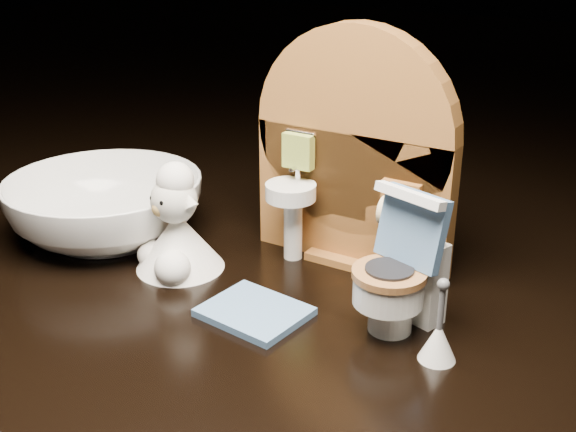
# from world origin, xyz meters

# --- Properties ---
(backdrop_panel) EXTENTS (0.13, 0.05, 0.15)m
(backdrop_panel) POSITION_xyz_m (-0.00, 0.06, 0.07)
(backdrop_panel) COLOR brown
(backdrop_panel) RESTS_ON ground
(toy_toilet) EXTENTS (0.05, 0.05, 0.08)m
(toy_toilet) POSITION_xyz_m (0.06, 0.01, 0.03)
(toy_toilet) COLOR white
(toy_toilet) RESTS_ON ground
(bath_mat) EXTENTS (0.06, 0.05, 0.00)m
(bath_mat) POSITION_xyz_m (-0.01, -0.03, 0.00)
(bath_mat) COLOR #5075A0
(bath_mat) RESTS_ON ground
(toilet_brush) EXTENTS (0.02, 0.02, 0.05)m
(toilet_brush) POSITION_xyz_m (0.09, -0.02, 0.01)
(toilet_brush) COLOR white
(toilet_brush) RESTS_ON ground
(plush_lamb) EXTENTS (0.06, 0.06, 0.07)m
(plush_lamb) POSITION_xyz_m (-0.09, -0.00, 0.02)
(plush_lamb) COLOR white
(plush_lamb) RESTS_ON ground
(ceramic_bowl) EXTENTS (0.17, 0.17, 0.04)m
(ceramic_bowl) POSITION_xyz_m (-0.16, 0.01, 0.02)
(ceramic_bowl) COLOR white
(ceramic_bowl) RESTS_ON ground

